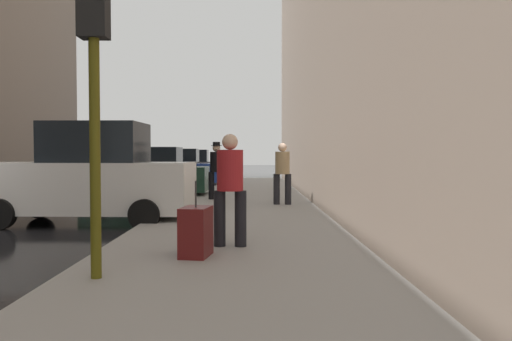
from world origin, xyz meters
name	(u,v)px	position (x,y,z in m)	size (l,w,h in m)	color
sidewalk	(238,232)	(6.00, 0.00, 0.07)	(4.00, 40.00, 0.15)	gray
parked_white_van	(90,177)	(2.65, 1.75, 1.03)	(4.65, 2.17, 2.25)	silver
parked_dark_green_sedan	(148,174)	(2.65, 7.98, 0.85)	(4.20, 2.07, 1.79)	#193828
parked_blue_sedan	(174,169)	(2.65, 13.70, 0.85)	(4.23, 2.11, 1.79)	navy
parked_gray_coupe	(188,166)	(2.65, 18.88, 0.85)	(4.24, 2.13, 1.79)	slate
fire_hydrant	(175,199)	(4.45, 2.35, 0.50)	(0.42, 0.22, 0.70)	red
traffic_light	(94,47)	(4.50, -3.74, 2.76)	(0.32, 0.32, 3.60)	#514C0F
pedestrian_in_red_jacket	(230,184)	(5.93, -1.81, 1.10)	(0.51, 0.43, 1.71)	black
pedestrian_in_tan_coat	(282,170)	(7.11, 4.47, 1.10)	(0.52, 0.45, 1.71)	black
pedestrian_with_fedora	(217,167)	(5.16, 6.07, 1.14)	(0.52, 0.44, 1.78)	black
rolling_suitcase	(196,232)	(5.50, -2.55, 0.49)	(0.44, 0.61, 1.04)	#591414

